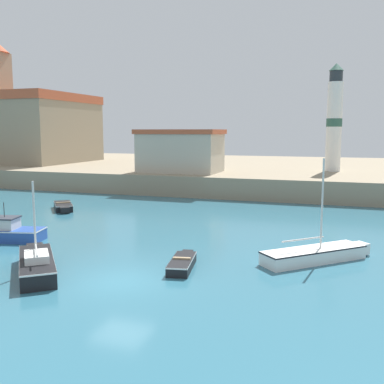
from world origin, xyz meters
TOP-DOWN VIEW (x-y plane):
  - ground_plane at (0.00, 0.00)m, footprint 200.00×200.00m
  - quay_seawall at (0.00, 44.69)m, footprint 120.00×40.00m
  - dinghy_black_0 at (-13.27, 14.84)m, footprint 3.29×3.73m
  - dinghy_black_1 at (1.94, 2.64)m, footprint 1.53×3.50m
  - motorboat_blue_2 at (-10.22, 4.46)m, footprint 5.13×2.63m
  - sailboat_black_3 at (-4.32, -0.24)m, footprint 4.66×5.31m
  - sailboat_white_4 at (8.05, 5.97)m, footprint 5.40×5.26m
  - church at (-32.87, 37.88)m, footprint 13.90×15.87m
  - lighthouse at (8.00, 35.92)m, footprint 1.72×1.72m
  - harbor_shed_near_wharf at (-8.00, 29.55)m, footprint 9.03×5.90m

SIDE VIEW (x-z plane):
  - ground_plane at x=0.00m, z-range 0.00..0.00m
  - dinghy_black_1 at x=1.94m, z-range -0.01..0.56m
  - dinghy_black_0 at x=-13.27m, z-range -0.01..0.63m
  - sailboat_white_4 at x=8.05m, z-range -2.26..3.05m
  - sailboat_black_3 at x=-4.32m, z-range -1.70..2.64m
  - motorboat_blue_2 at x=-10.22m, z-range -0.66..1.71m
  - quay_seawall at x=0.00m, z-range 0.00..2.14m
  - harbor_shed_near_wharf at x=-8.00m, z-range 2.16..6.86m
  - church at x=-32.87m, z-range -1.13..16.41m
  - lighthouse at x=8.00m, z-range 1.94..13.87m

